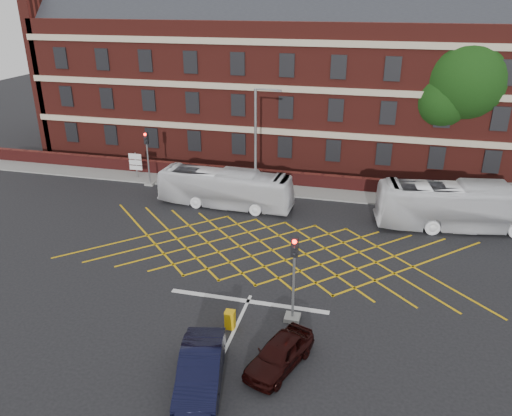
% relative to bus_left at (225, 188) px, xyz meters
% --- Properties ---
extents(ground, '(120.00, 120.00, 0.00)m').
position_rel_bus_left_xyz_m(ground, '(4.67, -7.75, -1.34)').
color(ground, black).
rests_on(ground, ground).
extents(victorian_building, '(51.00, 12.17, 20.40)m').
position_rel_bus_left_xyz_m(victorian_building, '(4.92, 14.24, 6.50)').
color(victorian_building, '#531A15').
rests_on(victorian_building, ground).
extents(boundary_wall, '(56.00, 0.50, 1.10)m').
position_rel_bus_left_xyz_m(boundary_wall, '(4.67, 5.25, -0.79)').
color(boundary_wall, '#511715').
rests_on(boundary_wall, ground).
extents(far_pavement, '(60.00, 3.00, 0.12)m').
position_rel_bus_left_xyz_m(far_pavement, '(4.67, 4.25, -1.28)').
color(far_pavement, slate).
rests_on(far_pavement, ground).
extents(box_junction_hatching, '(8.22, 8.22, 0.02)m').
position_rel_bus_left_xyz_m(box_junction_hatching, '(4.67, -5.75, -1.33)').
color(box_junction_hatching, '#CC990C').
rests_on(box_junction_hatching, ground).
extents(stop_line, '(8.00, 0.30, 0.02)m').
position_rel_bus_left_xyz_m(stop_line, '(4.67, -11.25, -1.33)').
color(stop_line, silver).
rests_on(stop_line, ground).
extents(centre_line, '(0.15, 14.00, 0.02)m').
position_rel_bus_left_xyz_m(centre_line, '(4.67, -17.75, -1.33)').
color(centre_line, silver).
rests_on(centre_line, ground).
extents(bus_left, '(9.70, 2.74, 2.67)m').
position_rel_bus_left_xyz_m(bus_left, '(0.00, 0.00, 0.00)').
color(bus_left, silver).
rests_on(bus_left, ground).
extents(bus_right, '(11.27, 4.20, 3.07)m').
position_rel_bus_left_xyz_m(bus_right, '(15.87, 0.18, 0.20)').
color(bus_right, silver).
rests_on(bus_right, ground).
extents(car_navy, '(2.58, 4.80, 1.50)m').
position_rel_bus_left_xyz_m(car_navy, '(4.40, -17.23, -0.58)').
color(car_navy, black).
rests_on(car_navy, ground).
extents(car_maroon, '(2.69, 3.98, 1.26)m').
position_rel_bus_left_xyz_m(car_maroon, '(7.10, -15.42, -0.71)').
color(car_maroon, black).
rests_on(car_maroon, ground).
extents(deciduous_tree, '(7.30, 6.88, 11.46)m').
position_rel_bus_left_xyz_m(deciduous_tree, '(16.02, 10.29, 6.18)').
color(deciduous_tree, black).
rests_on(deciduous_tree, ground).
extents(traffic_light_near, '(0.70, 0.70, 4.27)m').
position_rel_bus_left_xyz_m(traffic_light_near, '(7.05, -12.19, 0.43)').
color(traffic_light_near, slate).
rests_on(traffic_light_near, ground).
extents(traffic_light_far, '(0.70, 0.70, 4.27)m').
position_rel_bus_left_xyz_m(traffic_light_far, '(-7.08, 2.64, 0.43)').
color(traffic_light_far, slate).
rests_on(traffic_light_far, ground).
extents(street_lamp, '(2.25, 1.00, 8.24)m').
position_rel_bus_left_xyz_m(street_lamp, '(2.05, 0.90, 1.44)').
color(street_lamp, slate).
rests_on(street_lamp, ground).
extents(direction_signs, '(1.10, 0.16, 2.20)m').
position_rel_bus_left_xyz_m(direction_signs, '(-8.72, 3.67, 0.04)').
color(direction_signs, gray).
rests_on(direction_signs, ground).
extents(utility_cabinet, '(0.44, 0.36, 0.92)m').
position_rel_bus_left_xyz_m(utility_cabinet, '(4.44, -13.51, -0.88)').
color(utility_cabinet, '#CC990C').
rests_on(utility_cabinet, ground).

